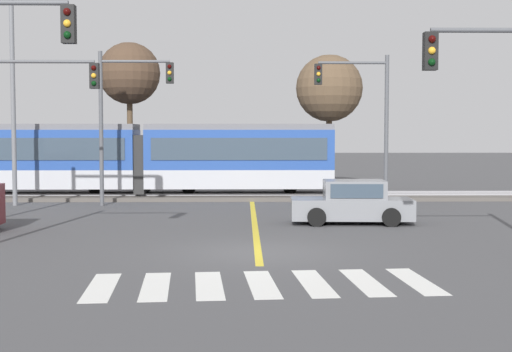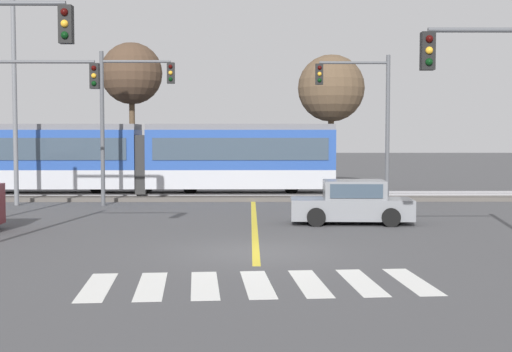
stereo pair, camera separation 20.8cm
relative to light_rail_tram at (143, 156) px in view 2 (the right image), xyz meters
The scene contains 20 objects.
ground_plane 17.01m from the light_rail_tram, 71.55° to the right, with size 200.00×200.00×0.00m, color #474749.
track_bed 5.69m from the light_rail_tram, ahead, with size 120.00×4.00×0.18m, color #56514C.
rail_near 5.69m from the light_rail_tram, ahead, with size 120.00×0.08×0.10m, color #939399.
rail_far 5.69m from the light_rail_tram, ahead, with size 120.00×0.08×0.10m, color #939399.
light_rail_tram is the anchor object (origin of this frame).
crosswalk_stripe_0 20.49m from the light_rail_tram, 84.22° to the right, with size 0.56×2.80×0.01m, color silver.
crosswalk_stripe_1 20.55m from the light_rail_tram, 81.14° to the right, with size 0.56×2.80×0.01m, color silver.
crosswalk_stripe_2 20.66m from the light_rail_tram, 78.08° to the right, with size 0.56×2.80×0.01m, color silver.
crosswalk_stripe_3 20.84m from the light_rail_tram, 75.07° to the right, with size 0.56×2.80×0.01m, color silver.
crosswalk_stripe_4 21.07m from the light_rail_tram, 72.11° to the right, with size 0.56×2.80×0.01m, color silver.
crosswalk_stripe_5 21.35m from the light_rail_tram, 69.23° to the right, with size 0.56×2.80×0.01m, color silver.
crosswalk_stripe_6 21.69m from the light_rail_tram, 66.43° to the right, with size 0.56×2.80×0.01m, color silver.
lane_centre_line 11.53m from the light_rail_tram, 61.92° to the right, with size 0.20×16.04×0.01m, color gold.
sedan_crossing 13.34m from the light_rail_tram, 48.77° to the right, with size 4.27×2.05×1.52m.
traffic_light_far_right 11.06m from the light_rail_tram, 19.70° to the right, with size 3.25×0.38×6.56m.
traffic_light_far_left 4.31m from the light_rail_tram, 93.76° to the right, with size 3.25×0.38×6.71m.
traffic_light_mid_left 9.98m from the light_rail_tram, 107.03° to the right, with size 4.25×0.38×6.06m.
street_lamp_west 6.95m from the light_rail_tram, 144.46° to the right, with size 2.49×0.28×9.95m.
bare_tree_west 7.31m from the light_rail_tram, 104.58° to the left, with size 3.47×3.47×8.27m.
bare_tree_east 10.83m from the light_rail_tram, 21.01° to the left, with size 3.59×3.59×7.39m.
Camera 2 is at (-0.16, -18.71, 3.13)m, focal length 50.00 mm.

